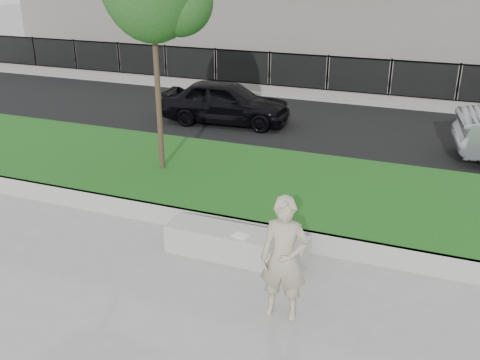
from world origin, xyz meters
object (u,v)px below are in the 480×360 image
at_px(stone_bench, 236,244).
at_px(man, 284,259).
at_px(car_dark, 226,102).
at_px(book, 241,236).

height_order(stone_bench, man, man).
height_order(stone_bench, car_dark, car_dark).
relative_size(stone_bench, book, 9.85).
height_order(man, car_dark, man).
distance_m(book, car_dark, 8.23).
distance_m(man, book, 1.59).
relative_size(stone_bench, car_dark, 0.62).
bearing_deg(book, stone_bench, 143.76).
bearing_deg(car_dark, book, -160.63).
bearing_deg(man, book, 129.14).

